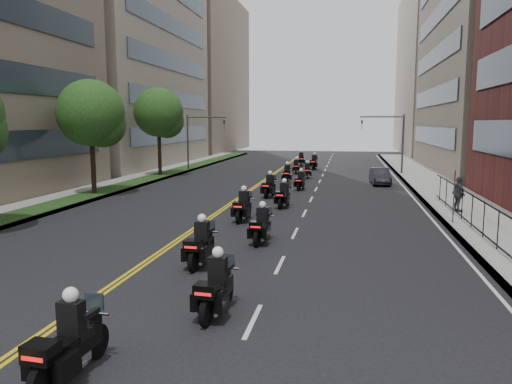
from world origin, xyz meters
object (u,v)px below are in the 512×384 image
motorcycle_2 (201,246)px  motorcycle_12 (301,160)px  motorcycle_6 (269,187)px  motorcycle_7 (301,181)px  motorcycle_10 (296,167)px  motorcycle_4 (243,207)px  motorcycle_5 (284,196)px  parked_sedan (380,176)px  motorcycle_9 (307,171)px  motorcycle_3 (262,227)px  motorcycle_1 (216,289)px  motorcycle_0 (68,345)px  motorcycle_8 (287,174)px  pedestrian_c (459,194)px  motorcycle_11 (314,163)px

motorcycle_2 → motorcycle_12: 40.06m
motorcycle_2 → motorcycle_6: (-0.13, 16.08, -0.02)m
motorcycle_7 → motorcycle_10: motorcycle_10 is taller
motorcycle_4 → motorcycle_6: bearing=93.6°
motorcycle_5 → parked_sedan: motorcycle_5 is taller
motorcycle_9 → motorcycle_4: bearing=-100.0°
motorcycle_10 → motorcycle_3: bearing=-94.4°
parked_sedan → motorcycle_1: bearing=-104.7°
motorcycle_5 → motorcycle_0: bearing=-87.1°
motorcycle_3 → motorcycle_4: motorcycle_4 is taller
motorcycle_0 → motorcycle_8: (0.33, 31.96, -0.02)m
motorcycle_2 → motorcycle_9: size_ratio=1.15×
motorcycle_2 → motorcycle_7: size_ratio=1.15×
motorcycle_2 → motorcycle_8: motorcycle_2 is taller
motorcycle_0 → motorcycle_9: size_ratio=1.15×
motorcycle_0 → pedestrian_c: 22.39m
motorcycle_4 → motorcycle_7: bearing=85.8°
motorcycle_1 → motorcycle_12: bearing=96.5°
motorcycle_0 → pedestrian_c: size_ratio=1.28×
motorcycle_11 → motorcycle_12: 4.38m
motorcycle_6 → motorcycle_8: bearing=95.1°
motorcycle_8 → motorcycle_10: 7.53m
motorcycle_1 → motorcycle_12: 44.25m
motorcycle_8 → motorcycle_10: (-0.04, 7.52, -0.06)m
motorcycle_10 → parked_sedan: size_ratio=0.54×
motorcycle_12 → motorcycle_2: bearing=-95.8°
motorcycle_3 → motorcycle_12: size_ratio=0.95×
motorcycle_1 → motorcycle_4: 12.24m
motorcycle_4 → motorcycle_10: size_ratio=1.12×
motorcycle_1 → motorcycle_3: motorcycle_1 is taller
motorcycle_6 → pedestrian_c: size_ratio=1.24×
motorcycle_4 → parked_sedan: size_ratio=0.61×
motorcycle_5 → motorcycle_8: (-1.23, 11.88, 0.02)m
parked_sedan → pedestrian_c: size_ratio=2.08×
motorcycle_1 → pedestrian_c: 18.27m
motorcycle_8 → motorcycle_11: (1.41, 11.88, 0.03)m
motorcycle_5 → motorcycle_8: size_ratio=0.97×
motorcycle_0 → motorcycle_12: bearing=94.2°
motorcycle_4 → motorcycle_9: (1.61, 19.90, -0.08)m
motorcycle_4 → motorcycle_7: (1.74, 12.07, -0.08)m
motorcycle_6 → motorcycle_0: bearing=-83.8°
motorcycle_6 → motorcycle_11: 20.02m
motorcycle_12 → motorcycle_3: bearing=-93.5°
motorcycle_12 → parked_sedan: 17.44m
motorcycle_0 → motorcycle_8: motorcycle_0 is taller
motorcycle_1 → motorcycle_4: size_ratio=0.99×
motorcycle_8 → motorcycle_9: size_ratio=1.11×
motorcycle_3 → motorcycle_8: motorcycle_8 is taller
motorcycle_2 → pedestrian_c: (10.70, 11.71, 0.39)m
motorcycle_0 → motorcycle_7: (1.82, 27.82, -0.09)m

